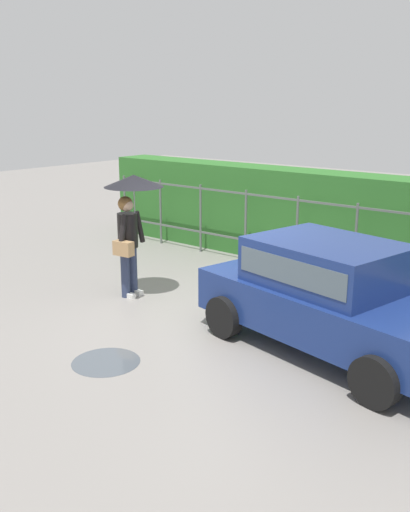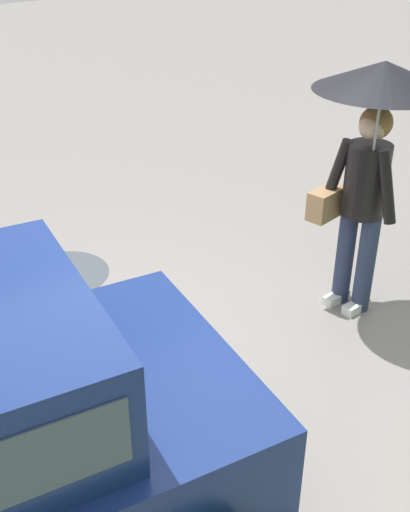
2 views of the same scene
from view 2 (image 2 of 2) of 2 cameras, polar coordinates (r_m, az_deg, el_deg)
ground_plane at (r=4.48m, az=-1.53°, el=-12.52°), size 40.00×40.00×0.00m
pedestrian at (r=4.79m, az=15.21°, el=10.81°), size 0.99×0.99×2.08m
puddle_near at (r=5.94m, az=-13.07°, el=-1.63°), size 0.88×0.88×0.00m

